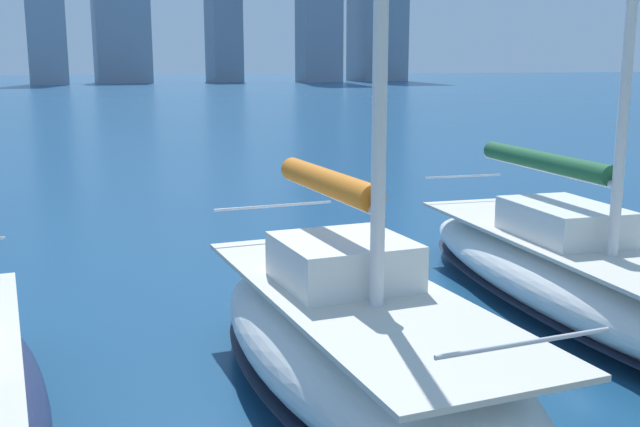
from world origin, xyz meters
name	(u,v)px	position (x,y,z in m)	size (l,w,h in m)	color
sailboat_forest	(580,274)	(-5.25, -7.78, 0.68)	(3.30, 9.57, 11.16)	white
sailboat_orange	(356,336)	(-0.68, -6.36, 0.78)	(2.52, 6.82, 12.46)	white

